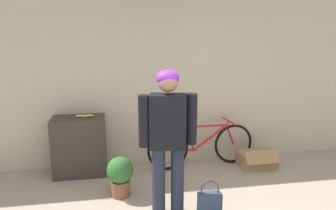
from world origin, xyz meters
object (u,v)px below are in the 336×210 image
(handbag, at_px, (210,203))
(bicycle, at_px, (201,145))
(cardboard_box, at_px, (257,159))
(banana, at_px, (84,116))
(person, at_px, (168,132))
(potted_plant, at_px, (120,174))

(handbag, bearing_deg, bicycle, 78.48)
(bicycle, relative_size, cardboard_box, 3.10)
(handbag, bearing_deg, cardboard_box, 46.97)
(handbag, distance_m, cardboard_box, 1.68)
(handbag, bearing_deg, banana, 135.68)
(bicycle, xyz_separation_m, banana, (-1.75, 0.07, 0.53))
(person, distance_m, potted_plant, 1.01)
(handbag, relative_size, potted_plant, 0.81)
(person, xyz_separation_m, cardboard_box, (1.61, 1.10, -0.87))
(bicycle, bearing_deg, person, -126.02)
(banana, xyz_separation_m, handbag, (1.47, -1.44, -0.73))
(handbag, xyz_separation_m, cardboard_box, (1.14, 1.22, -0.03))
(person, height_order, cardboard_box, person)
(banana, relative_size, potted_plant, 0.53)
(cardboard_box, bearing_deg, potted_plant, -164.46)
(person, bearing_deg, handbag, -3.43)
(bicycle, relative_size, potted_plant, 3.28)
(person, distance_m, banana, 1.66)
(handbag, bearing_deg, potted_plant, 147.76)
(bicycle, xyz_separation_m, potted_plant, (-1.28, -0.74, -0.05))
(handbag, distance_m, potted_plant, 1.19)
(handbag, height_order, potted_plant, potted_plant)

